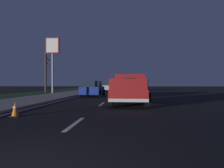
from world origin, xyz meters
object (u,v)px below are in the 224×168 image
(gas_price_sign, at_px, (53,51))
(sedan_black, at_px, (129,89))
(sedan_red, at_px, (130,86))
(sedan_blue, at_px, (93,89))
(sedan_silver, at_px, (108,87))
(bare_tree_far, at_px, (46,71))
(pickup_truck, at_px, (130,88))
(traffic_cone_near, at_px, (15,109))

(gas_price_sign, bearing_deg, sedan_black, -125.07)
(sedan_red, distance_m, sedan_blue, 18.95)
(sedan_silver, bearing_deg, sedan_blue, 179.34)
(sedan_black, relative_size, bare_tree_far, 0.72)
(sedan_black, bearing_deg, sedan_red, -0.21)
(pickup_truck, height_order, sedan_red, pickup_truck)
(sedan_black, bearing_deg, gas_price_sign, 54.93)
(sedan_blue, relative_size, gas_price_sign, 0.59)
(pickup_truck, distance_m, traffic_cone_near, 7.01)
(gas_price_sign, bearing_deg, pickup_truck, -145.68)
(gas_price_sign, height_order, traffic_cone_near, gas_price_sign)
(pickup_truck, distance_m, sedan_silver, 22.48)
(pickup_truck, xyz_separation_m, traffic_cone_near, (-5.36, 4.47, -0.70))
(sedan_blue, bearing_deg, traffic_cone_near, 176.46)
(sedan_black, distance_m, traffic_cone_near, 14.02)
(pickup_truck, xyz_separation_m, sedan_red, (26.43, 0.04, -0.20))
(sedan_silver, height_order, sedan_red, same)
(bare_tree_far, bearing_deg, sedan_blue, -138.94)
(sedan_silver, relative_size, sedan_red, 1.00)
(gas_price_sign, bearing_deg, sedan_red, -42.33)
(pickup_truck, relative_size, sedan_silver, 1.24)
(sedan_red, bearing_deg, bare_tree_far, 125.47)
(sedan_red, bearing_deg, pickup_truck, -179.91)
(sedan_blue, height_order, traffic_cone_near, sedan_blue)
(sedan_silver, bearing_deg, sedan_black, -166.67)
(sedan_silver, distance_m, bare_tree_far, 10.14)
(sedan_silver, bearing_deg, pickup_truck, -171.08)
(sedan_silver, distance_m, gas_price_sign, 10.98)
(sedan_black, xyz_separation_m, sedan_blue, (-0.13, 3.54, 0.00))
(gas_price_sign, relative_size, bare_tree_far, 1.21)
(sedan_black, xyz_separation_m, bare_tree_far, (9.76, 12.16, 2.35))
(sedan_black, xyz_separation_m, traffic_cone_near, (-13.32, 4.36, -0.50))
(sedan_red, relative_size, traffic_cone_near, 7.66)
(pickup_truck, relative_size, sedan_blue, 1.24)
(sedan_silver, bearing_deg, sedan_red, -39.18)
(sedan_red, relative_size, sedan_black, 1.00)
(sedan_black, bearing_deg, traffic_cone_near, 161.87)
(gas_price_sign, bearing_deg, sedan_silver, -44.07)
(pickup_truck, height_order, gas_price_sign, gas_price_sign)
(sedan_silver, height_order, bare_tree_far, bare_tree_far)
(bare_tree_far, distance_m, traffic_cone_near, 24.53)
(pickup_truck, distance_m, sedan_black, 7.96)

